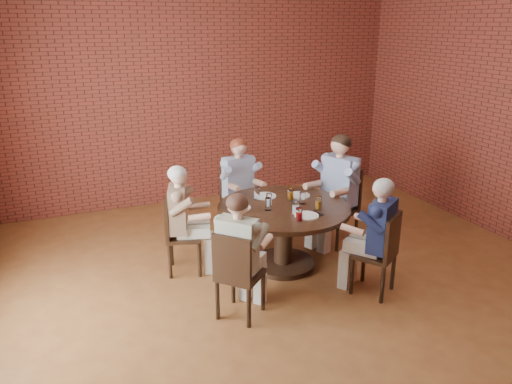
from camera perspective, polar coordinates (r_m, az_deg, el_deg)
name	(u,v)px	position (r m, az deg, el deg)	size (l,w,h in m)	color
floor	(300,303)	(5.22, 5.09, -12.50)	(7.00, 7.00, 0.00)	brown
wall_back	(197,92)	(7.79, -6.78, 11.28)	(7.00, 7.00, 0.00)	maroon
dining_table	(284,224)	(5.70, 3.18, -3.67)	(1.49, 1.49, 0.75)	black
chair_a	(340,202)	(6.48, 9.57, -1.12)	(0.60, 0.60, 0.98)	black
diner_a	(336,190)	(6.35, 9.15, 0.17)	(0.57, 0.70, 1.41)	#3A5598
chair_b	(238,197)	(6.66, -2.12, -0.56)	(0.45, 0.45, 0.91)	black
diner_b	(240,188)	(6.54, -1.82, 0.45)	(0.50, 0.62, 1.29)	#8C97B3
chair_c	(177,232)	(5.66, -8.99, -4.52)	(0.48, 0.48, 0.89)	black
diner_c	(183,220)	(5.61, -8.31, -3.22)	(0.48, 0.59, 1.25)	brown
chair_d	(237,273)	(4.73, -2.21, -9.20)	(0.55, 0.55, 0.89)	black
diner_d	(240,256)	(4.72, -1.83, -7.33)	(0.48, 0.59, 1.26)	#B89F90
chair_e	(382,251)	(5.30, 14.16, -6.55)	(0.54, 0.54, 0.90)	black
diner_e	(376,237)	(5.26, 13.51, -5.02)	(0.48, 0.59, 1.26)	#171F43
plate_a	(299,195)	(5.96, 4.93, -0.37)	(0.26, 0.26, 0.01)	white
plate_b	(265,196)	(5.91, 1.06, -0.46)	(0.26, 0.26, 0.01)	white
plate_c	(239,208)	(5.54, -1.93, -1.82)	(0.26, 0.26, 0.01)	white
plate_d	(307,216)	(5.34, 5.81, -2.71)	(0.26, 0.26, 0.01)	white
glass_a	(303,198)	(5.68, 5.34, -0.67)	(0.07, 0.07, 0.14)	white
glass_b	(290,193)	(5.82, 3.96, -0.17)	(0.07, 0.07, 0.14)	white
glass_c	(257,193)	(5.82, 0.10, -0.12)	(0.07, 0.07, 0.14)	white
glass_d	(269,199)	(5.61, 1.49, -0.85)	(0.07, 0.07, 0.14)	white
glass_e	(268,204)	(5.47, 1.40, -1.38)	(0.07, 0.07, 0.14)	white
glass_f	(299,214)	(5.20, 4.94, -2.56)	(0.07, 0.07, 0.14)	white
glass_g	(296,207)	(5.39, 4.54, -1.74)	(0.07, 0.07, 0.14)	white
glass_h	(318,203)	(5.55, 7.13, -1.23)	(0.07, 0.07, 0.14)	white
smartphone	(317,214)	(5.42, 6.95, -2.46)	(0.07, 0.15, 0.01)	black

